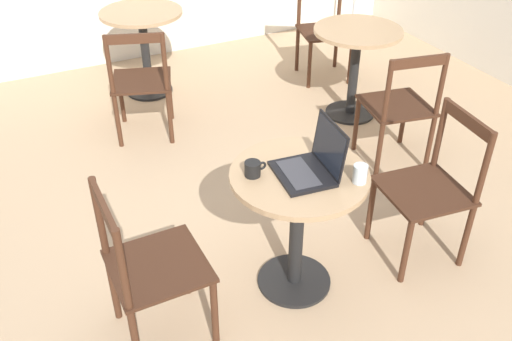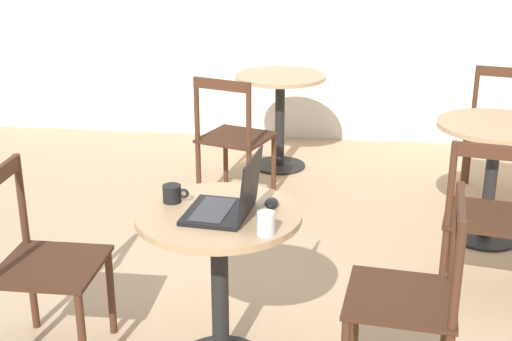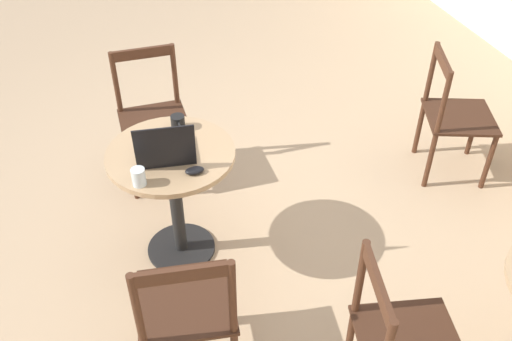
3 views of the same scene
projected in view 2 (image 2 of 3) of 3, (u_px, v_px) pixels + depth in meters
ground_plane at (206, 326)px, 3.54m from camera, size 16.00×16.00×0.00m
cafe_table_near at (219, 254)px, 3.05m from camera, size 0.70×0.70×0.75m
cafe_table_mid at (494, 154)px, 4.30m from camera, size 0.70×0.70×0.75m
cafe_table_far at (280, 99)px, 5.57m from camera, size 0.70×0.70×0.75m
chair_near_left at (41, 265)px, 3.18m from camera, size 0.45×0.45×0.90m
chair_near_right at (412, 298)px, 2.90m from camera, size 0.49×0.49×0.90m
chair_mid_back at (499, 134)px, 5.05m from camera, size 0.54×0.54×0.90m
chair_mid_front at (489, 220)px, 3.64m from camera, size 0.52×0.52×0.90m
chair_far_front at (233, 139)px, 4.94m from camera, size 0.57×0.57×0.90m
laptop at (228, 203)px, 2.93m from camera, size 0.32×0.34×0.27m
mouse at (271, 203)px, 3.04m from camera, size 0.06×0.10×0.03m
mug at (173, 194)px, 3.08m from camera, size 0.11×0.08×0.08m
drinking_glass at (266, 223)px, 2.76m from camera, size 0.07×0.07×0.09m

